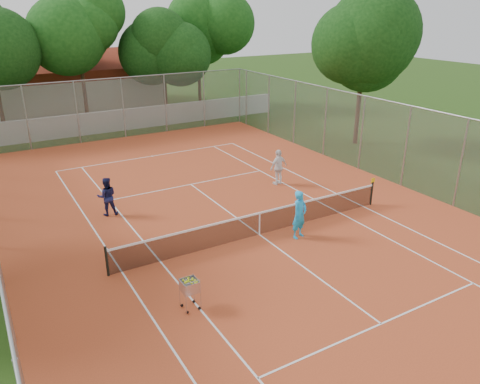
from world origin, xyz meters
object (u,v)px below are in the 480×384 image
player_far_left (107,196)px  clubhouse (57,83)px  tennis_net (259,223)px  ball_hopper (190,293)px  player_near (300,214)px  player_far_right (279,167)px

player_far_left → clubhouse: bearing=-84.1°
clubhouse → tennis_net: bearing=-86.1°
ball_hopper → player_far_left: bearing=66.7°
tennis_net → ball_hopper: bearing=-145.0°
tennis_net → player_near: (1.21, -0.92, 0.46)m
ball_hopper → player_far_right: bearing=16.9°
player_near → player_far_left: player_near is taller
clubhouse → player_far_right: bearing=-76.8°
tennis_net → clubhouse: 29.12m
player_near → player_far_right: player_near is taller
player_near → player_far_left: (-5.77, 5.77, -0.11)m
tennis_net → player_near: bearing=-37.2°
player_near → player_far_left: bearing=117.7°
player_far_left → ball_hopper: bearing=103.6°
player_far_left → ball_hopper: (0.23, -7.88, -0.31)m
clubhouse → player_far_left: (-2.56, -24.15, -1.34)m
player_near → ball_hopper: size_ratio=1.80×
player_far_right → ball_hopper: (-8.15, -7.28, -0.37)m
clubhouse → player_far_right: size_ratio=9.16×
clubhouse → ball_hopper: clubhouse is taller
player_far_right → player_near: bearing=54.0°
player_far_left → player_far_right: bearing=-172.1°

